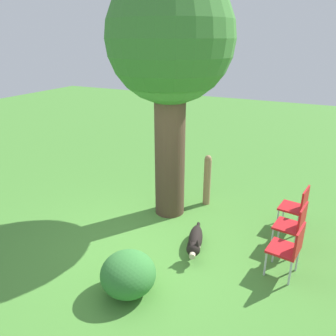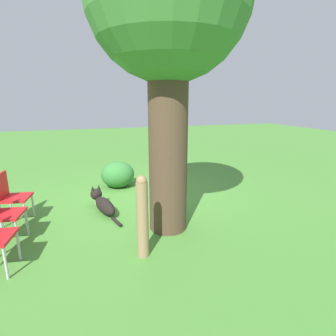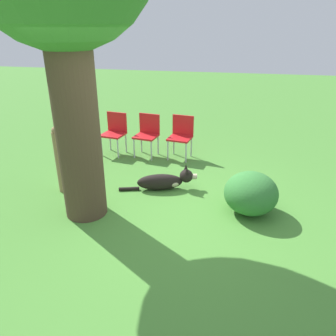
% 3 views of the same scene
% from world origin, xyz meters
% --- Properties ---
extents(ground_plane, '(30.00, 30.00, 0.00)m').
position_xyz_m(ground_plane, '(0.00, 0.00, 0.00)').
color(ground_plane, '#478433').
extents(dog, '(0.48, 1.26, 0.41)m').
position_xyz_m(dog, '(0.78, 0.13, 0.15)').
color(dog, black).
rests_on(dog, ground_plane).
extents(fence_post, '(0.15, 0.15, 1.10)m').
position_xyz_m(fence_post, '(0.39, 1.76, 0.56)').
color(fence_post, '#937551').
rests_on(fence_post, ground_plane).
extents(red_chair_0, '(0.48, 0.50, 0.85)m').
position_xyz_m(red_chair_0, '(2.24, 0.13, 0.49)').
color(red_chair_0, red).
rests_on(red_chair_0, ground_plane).
extents(red_chair_1, '(0.48, 0.50, 0.85)m').
position_xyz_m(red_chair_1, '(2.22, 0.82, 0.49)').
color(red_chair_1, red).
rests_on(red_chair_1, ground_plane).
extents(red_chair_2, '(0.48, 0.50, 0.85)m').
position_xyz_m(red_chair_2, '(2.20, 1.51, 0.49)').
color(red_chair_2, red).
rests_on(red_chair_2, ground_plane).
extents(low_shrub, '(0.77, 0.77, 0.61)m').
position_xyz_m(low_shrub, '(0.33, -1.21, 0.31)').
color(low_shrub, '#337533').
rests_on(low_shrub, ground_plane).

